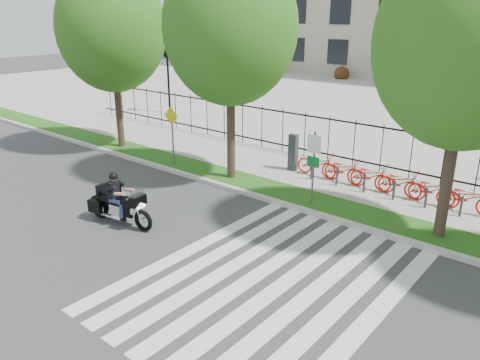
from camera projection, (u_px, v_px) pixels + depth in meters
The scene contains 15 objects.
ground at pixel (144, 226), 14.55m from camera, with size 120.00×120.00×0.00m, color #3B3B3D.
curb at pixel (230, 188), 17.49m from camera, with size 60.00×0.20×0.15m, color #BBB8B0.
grass_verge at pixel (245, 182), 18.11m from camera, with size 60.00×1.50×0.15m, color #204E13.
sidewalk at pixel (282, 167), 19.92m from camera, with size 60.00×3.50×0.15m, color gray.
plaza at pixel (426, 106), 32.63m from camera, with size 80.00×34.00×0.10m, color gray.
crosswalk_stripes at pixel (269, 280), 11.65m from camera, with size 5.70×8.00×0.01m, color silver, non-canonical shape.
iron_fence at pixel (305, 134), 20.82m from camera, with size 30.00×0.06×2.00m, color black, non-canonical shape.
lamp_post_left at pixel (168, 64), 29.35m from camera, with size 1.06×0.70×4.25m.
street_tree_0 at pixel (112, 29), 20.86m from camera, with size 4.87×4.87×8.21m.
street_tree_1 at pixel (230, 28), 16.59m from camera, with size 4.85×4.85×8.41m.
street_tree_2 at pixel (469, 43), 11.85m from camera, with size 4.85×4.85×8.20m.
bike_share_station at pixel (383, 179), 16.79m from camera, with size 7.81×0.87×1.50m.
sign_pole_regulatory at pixel (313, 159), 15.35m from camera, with size 0.50×0.09×2.50m.
sign_pole_warning at pixel (172, 128), 19.44m from camera, with size 0.78×0.09×2.49m.
motorcycle_rider at pixel (119, 204), 14.52m from camera, with size 2.63×0.90×2.03m.
Camera 1 is at (10.72, -8.25, 6.31)m, focal length 35.00 mm.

